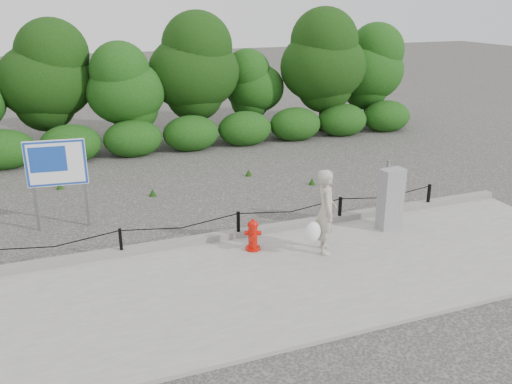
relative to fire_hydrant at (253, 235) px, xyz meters
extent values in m
plane|color=#2D2B28|center=(-0.08, 0.68, -0.40)|extent=(90.00, 90.00, 0.00)
cube|color=gray|center=(-0.08, -1.32, -0.36)|extent=(14.00, 4.00, 0.08)
cube|color=slate|center=(-0.08, 0.73, -0.25)|extent=(14.00, 0.22, 0.14)
cube|color=black|center=(-2.58, 0.68, -0.02)|extent=(0.06, 0.06, 0.60)
cube|color=black|center=(-0.08, 0.68, -0.02)|extent=(0.06, 0.06, 0.60)
cube|color=black|center=(2.42, 0.68, -0.02)|extent=(0.06, 0.06, 0.60)
cube|color=black|center=(4.92, 0.68, -0.02)|extent=(0.06, 0.06, 0.60)
cylinder|color=black|center=(-3.83, 0.68, 0.20)|extent=(2.50, 0.02, 0.02)
cylinder|color=black|center=(-1.33, 0.68, 0.20)|extent=(2.50, 0.02, 0.02)
cylinder|color=black|center=(1.17, 0.68, 0.20)|extent=(2.50, 0.02, 0.02)
cylinder|color=black|center=(3.67, 0.68, 0.20)|extent=(2.50, 0.02, 0.02)
cylinder|color=black|center=(-3.58, 10.08, 0.67)|extent=(0.18, 0.18, 2.15)
ellipsoid|color=#215012|center=(-3.58, 10.08, 2.18)|extent=(3.18, 2.75, 3.44)
cylinder|color=black|center=(-1.08, 9.28, 0.49)|extent=(0.18, 0.18, 1.79)
ellipsoid|color=#215012|center=(-1.08, 9.28, 1.75)|extent=(2.65, 2.29, 2.87)
cylinder|color=black|center=(1.42, 9.68, 0.72)|extent=(0.18, 0.18, 2.25)
ellipsoid|color=#215012|center=(1.42, 9.68, 2.29)|extent=(3.33, 2.88, 3.60)
cylinder|color=black|center=(3.92, 10.08, 0.38)|extent=(0.18, 0.18, 1.56)
ellipsoid|color=#215012|center=(3.92, 10.08, 1.47)|extent=(2.32, 2.00, 2.50)
cylinder|color=black|center=(6.42, 9.28, 0.74)|extent=(0.18, 0.18, 2.29)
ellipsoid|color=#215012|center=(6.42, 9.28, 2.35)|extent=(3.40, 2.94, 3.67)
cylinder|color=black|center=(8.72, 9.68, 0.60)|extent=(0.18, 0.18, 2.00)
ellipsoid|color=#215012|center=(8.72, 9.68, 1.99)|extent=(2.95, 2.56, 3.19)
cylinder|color=#BF1107|center=(0.00, 0.01, -0.30)|extent=(0.41, 0.41, 0.05)
cylinder|color=#BF1107|center=(0.00, 0.01, -0.03)|extent=(0.25, 0.25, 0.47)
cylinder|color=#BF1107|center=(0.00, 0.01, 0.22)|extent=(0.30, 0.30, 0.04)
ellipsoid|color=#BF1107|center=(0.00, 0.01, 0.25)|extent=(0.26, 0.26, 0.15)
cylinder|color=#BF1107|center=(0.00, 0.01, 0.33)|extent=(0.07, 0.07, 0.04)
cylinder|color=#BF1107|center=(-0.12, 0.06, 0.05)|extent=(0.12, 0.12, 0.10)
cylinder|color=#BF1107|center=(0.12, -0.04, 0.05)|extent=(0.12, 0.12, 0.10)
cylinder|color=#BF1107|center=(-0.05, -0.12, -0.01)|extent=(0.16, 0.15, 0.13)
cylinder|color=slate|center=(-0.02, -0.11, -0.08)|extent=(0.01, 0.05, 0.10)
imported|color=#A5A08E|center=(1.35, -0.60, 0.55)|extent=(0.62, 0.75, 1.76)
ellipsoid|color=white|center=(1.00, -0.75, 0.23)|extent=(0.32, 0.25, 0.42)
cube|color=#9A9A9D|center=(3.26, -0.06, 0.38)|extent=(0.56, 0.36, 1.40)
cube|color=slate|center=(3.26, 0.13, 0.45)|extent=(0.06, 0.06, 1.54)
cube|color=slate|center=(-4.14, 2.87, 0.64)|extent=(0.07, 0.07, 2.09)
cube|color=slate|center=(-3.05, 2.75, 0.64)|extent=(0.07, 0.07, 2.09)
cube|color=white|center=(-3.60, 2.77, 1.16)|extent=(1.30, 0.19, 1.04)
cube|color=#1641A3|center=(-3.60, 2.74, 1.16)|extent=(1.27, 0.15, 1.01)
cube|color=#1641A3|center=(-3.76, 2.75, 1.27)|extent=(0.78, 0.10, 0.57)
camera|label=1|loc=(-3.61, -9.51, 4.60)|focal=38.00mm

